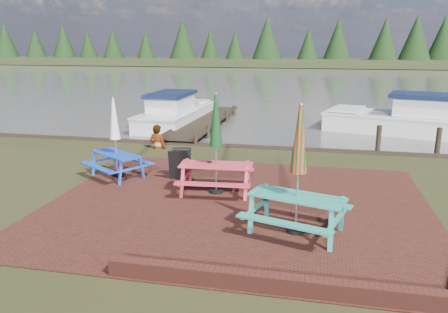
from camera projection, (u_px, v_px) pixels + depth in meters
name	position (u px, v px, depth m)	size (l,w,h in m)	color
ground	(229.00, 221.00, 9.51)	(120.00, 120.00, 0.00)	black
paving	(237.00, 205.00, 10.46)	(9.00, 7.50, 0.02)	#3A1A12
brick_wall	(334.00, 284.00, 6.76)	(6.21, 1.79, 0.30)	#4C1E16
water	(300.00, 80.00, 44.53)	(120.00, 60.00, 0.02)	#414038
far_treeline	(308.00, 45.00, 71.15)	(120.00, 10.00, 8.10)	black
picnic_table_teal	(297.00, 190.00, 8.71)	(2.30, 2.16, 2.64)	teal
picnic_table_red	(216.00, 160.00, 11.07)	(1.96, 1.77, 2.56)	#C1313F
picnic_table_blue	(116.00, 150.00, 12.46)	(2.18, 2.13, 2.29)	#1740B3
chalkboard	(180.00, 164.00, 12.33)	(0.57, 0.59, 0.87)	black
jetty	(203.00, 121.00, 20.86)	(1.76, 9.08, 1.00)	black
boat_jetty	(176.00, 114.00, 21.47)	(2.43, 6.43, 1.84)	silver
boat_near	(413.00, 121.00, 19.40)	(7.74, 4.41, 1.98)	silver
person	(157.00, 125.00, 15.77)	(0.65, 0.43, 1.78)	gray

